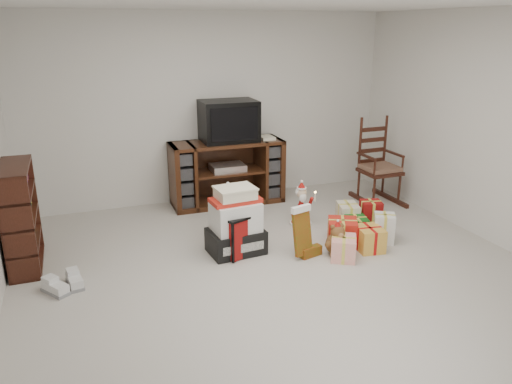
% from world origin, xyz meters
% --- Properties ---
extents(room, '(5.01, 5.01, 2.51)m').
position_xyz_m(room, '(0.00, 0.00, 1.25)').
color(room, '#ABA69D').
rests_on(room, ground).
extents(tv_stand, '(1.50, 0.55, 0.86)m').
position_xyz_m(tv_stand, '(0.13, 2.20, 0.43)').
color(tv_stand, '#3F2012').
rests_on(tv_stand, floor).
extents(bookshelf, '(0.28, 0.85, 1.04)m').
position_xyz_m(bookshelf, '(-2.33, 1.12, 0.50)').
color(bookshelf, '#3D1910').
rests_on(bookshelf, floor).
extents(rocking_chair, '(0.50, 0.80, 1.19)m').
position_xyz_m(rocking_chair, '(2.09, 1.57, 0.41)').
color(rocking_chair, '#3D1910').
rests_on(rocking_chair, floor).
extents(gift_pile, '(0.60, 0.46, 0.71)m').
position_xyz_m(gift_pile, '(-0.26, 0.65, 0.31)').
color(gift_pile, black).
rests_on(gift_pile, floor).
extents(red_suitcase, '(0.39, 0.30, 0.53)m').
position_xyz_m(red_suitcase, '(-0.24, 0.55, 0.23)').
color(red_suitcase, maroon).
rests_on(red_suitcase, floor).
extents(stocking, '(0.29, 0.18, 0.57)m').
position_xyz_m(stocking, '(0.35, 0.29, 0.29)').
color(stocking, '#0C7313').
rests_on(stocking, floor).
extents(teddy_bear, '(0.22, 0.20, 0.33)m').
position_xyz_m(teddy_bear, '(0.72, 0.24, 0.15)').
color(teddy_bear, brown).
rests_on(teddy_bear, floor).
extents(santa_figurine, '(0.27, 0.26, 0.55)m').
position_xyz_m(santa_figurine, '(0.72, 1.11, 0.21)').
color(santa_figurine, maroon).
rests_on(santa_figurine, floor).
extents(mrs_claus_figurine, '(0.31, 0.29, 0.63)m').
position_xyz_m(mrs_claus_figurine, '(-0.19, 1.11, 0.24)').
color(mrs_claus_figurine, maroon).
rests_on(mrs_claus_figurine, floor).
extents(sneaker_pair, '(0.40, 0.31, 0.10)m').
position_xyz_m(sneaker_pair, '(-1.98, 0.44, 0.05)').
color(sneaker_pair, silver).
rests_on(sneaker_pair, floor).
extents(gift_cluster, '(0.80, 1.17, 0.27)m').
position_xyz_m(gift_cluster, '(1.13, 0.49, 0.14)').
color(gift_cluster, red).
rests_on(gift_cluster, floor).
extents(crt_television, '(0.73, 0.54, 0.53)m').
position_xyz_m(crt_television, '(0.18, 2.23, 1.12)').
color(crt_television, black).
rests_on(crt_television, tv_stand).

